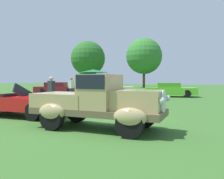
# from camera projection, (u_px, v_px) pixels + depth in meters

# --- Properties ---
(ground_plane) EXTENTS (120.00, 120.00, 0.00)m
(ground_plane) POSITION_uv_depth(u_px,v_px,m) (91.00, 124.00, 7.92)
(ground_plane) COLOR #386628
(feature_pickup_truck) EXTENTS (4.27, 1.81, 1.70)m
(feature_pickup_truck) POSITION_uv_depth(u_px,v_px,m) (98.00, 101.00, 7.18)
(feature_pickup_truck) COLOR brown
(feature_pickup_truck) RESTS_ON ground_plane
(neighbor_convertible) EXTENTS (4.40, 1.92, 1.40)m
(neighbor_convertible) POSITION_uv_depth(u_px,v_px,m) (21.00, 102.00, 9.68)
(neighbor_convertible) COLOR red
(neighbor_convertible) RESTS_ON ground_plane
(show_car_burgundy) EXTENTS (4.73, 2.91, 1.22)m
(show_car_burgundy) POSITION_uv_depth(u_px,v_px,m) (57.00, 88.00, 23.04)
(show_car_burgundy) COLOR maroon
(show_car_burgundy) RESTS_ON ground_plane
(show_car_cream) EXTENTS (4.73, 2.94, 1.22)m
(show_car_cream) POSITION_uv_depth(u_px,v_px,m) (110.00, 89.00, 22.74)
(show_car_cream) COLOR beige
(show_car_cream) RESTS_ON ground_plane
(show_car_lime) EXTENTS (4.59, 2.70, 1.22)m
(show_car_lime) POSITION_uv_depth(u_px,v_px,m) (170.00, 90.00, 20.01)
(show_car_lime) COLOR #60C62D
(show_car_lime) RESTS_ON ground_plane
(spectator_near_truck) EXTENTS (0.45, 0.35, 1.69)m
(spectator_near_truck) POSITION_uv_depth(u_px,v_px,m) (51.00, 91.00, 12.73)
(spectator_near_truck) COLOR #7F7056
(spectator_near_truck) RESTS_ON ground_plane
(spectator_between_cars) EXTENTS (0.24, 0.40, 1.69)m
(spectator_between_cars) POSITION_uv_depth(u_px,v_px,m) (71.00, 88.00, 17.29)
(spectator_between_cars) COLOR #283351
(spectator_between_cars) RESTS_ON ground_plane
(canopy_tent_left_field) EXTENTS (3.07, 3.07, 2.71)m
(canopy_tent_left_field) POSITION_uv_depth(u_px,v_px,m) (93.00, 72.00, 27.89)
(canopy_tent_left_field) COLOR #B7B7BC
(canopy_tent_left_field) RESTS_ON ground_plane
(treeline_far_left) EXTENTS (6.55, 6.55, 8.77)m
(treeline_far_left) POSITION_uv_depth(u_px,v_px,m) (88.00, 58.00, 44.01)
(treeline_far_left) COLOR #47331E
(treeline_far_left) RESTS_ON ground_plane
(treeline_mid_left) EXTENTS (6.46, 6.46, 8.88)m
(treeline_mid_left) POSITION_uv_depth(u_px,v_px,m) (144.00, 56.00, 41.37)
(treeline_mid_left) COLOR brown
(treeline_mid_left) RESTS_ON ground_plane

